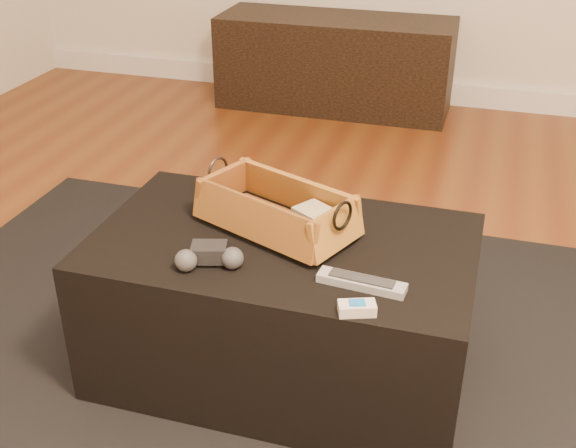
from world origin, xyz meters
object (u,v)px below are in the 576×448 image
(media_cabinet, at_px, (335,63))
(cream_gadget, at_px, (357,308))
(wicker_basket, at_px, (276,212))
(silver_remote, at_px, (362,282))
(tv_remote, at_px, (266,220))
(game_controller, at_px, (209,257))
(ottoman, at_px, (283,305))

(media_cabinet, relative_size, cream_gadget, 13.65)
(media_cabinet, distance_m, cream_gadget, 2.60)
(wicker_basket, height_order, silver_remote, wicker_basket)
(media_cabinet, distance_m, silver_remote, 2.50)
(tv_remote, bearing_deg, silver_remote, -17.10)
(silver_remote, xyz_separation_m, cream_gadget, (0.01, -0.11, 0.00))
(tv_remote, distance_m, wicker_basket, 0.04)
(silver_remote, bearing_deg, game_controller, -177.03)
(tv_remote, relative_size, wicker_basket, 0.47)
(silver_remote, bearing_deg, cream_gadget, -83.81)
(media_cabinet, distance_m, game_controller, 2.45)
(game_controller, bearing_deg, cream_gadget, -12.93)
(game_controller, bearing_deg, ottoman, 52.97)
(tv_remote, height_order, wicker_basket, wicker_basket)
(media_cabinet, height_order, silver_remote, media_cabinet)
(media_cabinet, height_order, wicker_basket, wicker_basket)
(cream_gadget, bearing_deg, tv_remote, 135.27)
(cream_gadget, bearing_deg, ottoman, 133.63)
(wicker_basket, bearing_deg, tv_remote, -165.84)
(ottoman, relative_size, wicker_basket, 2.10)
(tv_remote, xyz_separation_m, wicker_basket, (0.03, 0.01, 0.02))
(tv_remote, bearing_deg, cream_gadget, -28.01)
(wicker_basket, xyz_separation_m, silver_remote, (0.28, -0.21, -0.04))
(tv_remote, height_order, game_controller, game_controller)
(media_cabinet, relative_size, ottoman, 1.26)
(media_cabinet, bearing_deg, tv_remote, -81.38)
(media_cabinet, xyz_separation_m, ottoman, (0.39, -2.25, -0.03))
(ottoman, height_order, cream_gadget, cream_gadget)
(ottoman, bearing_deg, game_controller, -127.03)
(wicker_basket, bearing_deg, cream_gadget, -47.82)
(tv_remote, distance_m, silver_remote, 0.36)
(silver_remote, height_order, cream_gadget, cream_gadget)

